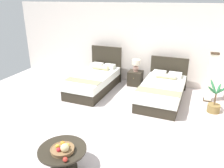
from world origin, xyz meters
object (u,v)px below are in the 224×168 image
coffee_table (63,154)px  potted_palm (214,104)px  nightstand (135,78)px  floor_lamp_corner (211,78)px  bed_near_corner (162,91)px  loose_apple (65,159)px  bed_near_window (94,81)px  fruit_bowl (63,149)px  table_lamp (136,64)px

coffee_table → potted_palm: bearing=51.1°
nightstand → floor_lamp_corner: 2.45m
bed_near_corner → loose_apple: 3.94m
bed_near_window → potted_palm: bearing=-4.6°
fruit_bowl → potted_palm: 4.21m
bed_near_corner → fruit_bowl: bearing=-107.6°
bed_near_window → floor_lamp_corner: floor_lamp_corner is taller
nightstand → coffee_table: (-0.14, -4.45, 0.06)m
table_lamp → potted_palm: size_ratio=0.46×
potted_palm → fruit_bowl: bearing=-127.7°
nightstand → potted_palm: 2.76m
bed_near_window → potted_palm: (3.64, -0.29, -0.08)m
nightstand → coffee_table: 4.46m
bed_near_corner → coffee_table: 3.75m
nightstand → table_lamp: (-0.00, 0.02, 0.50)m
bed_near_window → nightstand: (1.15, 0.90, -0.07)m
table_lamp → fruit_bowl: 4.55m
table_lamp → potted_palm: table_lamp is taller
bed_near_window → bed_near_corner: 2.21m
floor_lamp_corner → potted_palm: (0.13, -0.73, -0.49)m
bed_near_window → bed_near_corner: size_ratio=1.00×
loose_apple → floor_lamp_corner: 4.83m
coffee_table → bed_near_window: bearing=105.9°
nightstand → floor_lamp_corner: size_ratio=0.35×
table_lamp → fruit_bowl: size_ratio=0.99×
bed_near_corner → potted_palm: size_ratio=2.55×
bed_near_window → table_lamp: (1.15, 0.92, 0.43)m
nightstand → loose_apple: 4.73m
loose_apple → table_lamp: bearing=91.0°
floor_lamp_corner → potted_palm: 0.88m
bed_near_corner → floor_lamp_corner: bearing=18.6°
bed_near_window → bed_near_corner: bed_near_window is taller
fruit_bowl → floor_lamp_corner: bearing=58.9°
bed_near_corner → loose_apple: bed_near_corner is taller
coffee_table → potted_palm: 4.19m
nightstand → fruit_bowl: size_ratio=1.23×
coffee_table → potted_palm: (2.63, 3.26, -0.08)m
bed_near_window → nightstand: bed_near_window is taller
bed_near_corner → nightstand: 1.39m
table_lamp → coffee_table: bearing=-91.8°
loose_apple → potted_palm: bearing=55.7°
coffee_table → loose_apple: 0.38m
loose_apple → coffee_table: bearing=130.1°
bed_near_window → loose_apple: bed_near_window is taller
loose_apple → nightstand: bearing=91.0°
table_lamp → floor_lamp_corner: floor_lamp_corner is taller
loose_apple → floor_lamp_corner: bearing=61.8°
bed_near_window → coffee_table: bearing=-74.1°
nightstand → table_lamp: table_lamp is taller
bed_near_window → bed_near_corner: (2.21, -0.00, -0.03)m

